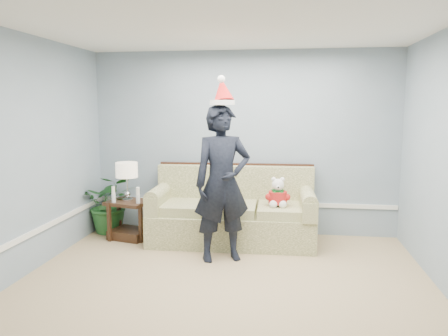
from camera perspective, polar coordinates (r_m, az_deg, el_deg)
room_shell at (r=4.02m, az=-1.04°, el=0.25°), size 4.54×5.04×2.74m
wainscot_trim at (r=5.61m, az=-11.07°, el=-7.01°), size 4.49×4.99×0.06m
sofa at (r=6.19m, az=1.13°, el=-6.11°), size 2.29×1.03×1.06m
side_table at (r=6.49m, az=-12.22°, el=-7.11°), size 0.67×0.60×0.55m
table_lamp at (r=6.34m, az=-12.59°, el=-0.46°), size 0.31×0.31×0.55m
candle_pair at (r=6.26m, az=-12.72°, el=-3.52°), size 0.41×0.06×0.23m
houseplant at (r=6.81m, az=-14.59°, el=-4.50°), size 0.92×0.84×0.88m
man at (r=5.33m, az=-0.22°, el=-2.03°), size 0.82×0.69×1.92m
santa_hat at (r=5.26m, az=-0.20°, el=9.87°), size 0.41×0.44×0.35m
teddy_bear at (r=5.92m, az=7.03°, el=-3.61°), size 0.27×0.29×0.40m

